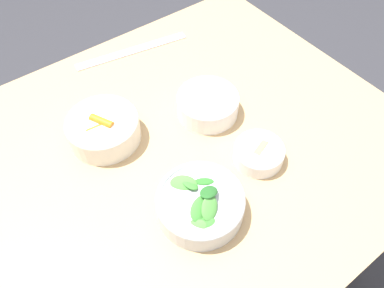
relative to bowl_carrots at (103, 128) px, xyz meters
name	(u,v)px	position (x,y,z in m)	size (l,w,h in m)	color
ground_plane	(188,257)	(0.14, -0.12, -0.76)	(10.00, 10.00, 0.00)	#2D2D33
dining_table	(186,169)	(0.14, -0.12, -0.15)	(1.02, 0.89, 0.73)	tan
bowl_carrots	(103,128)	(0.00, 0.00, 0.00)	(0.17, 0.17, 0.07)	silver
bowl_greens	(200,203)	(0.06, -0.28, 0.00)	(0.18, 0.18, 0.08)	silver
bowl_beans_hotdog	(208,105)	(0.24, -0.08, -0.01)	(0.15, 0.15, 0.06)	white
bowl_cookies	(259,153)	(0.25, -0.26, -0.01)	(0.11, 0.11, 0.04)	white
ruler	(132,51)	(0.22, 0.24, -0.03)	(0.33, 0.08, 0.00)	#EFB7C6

